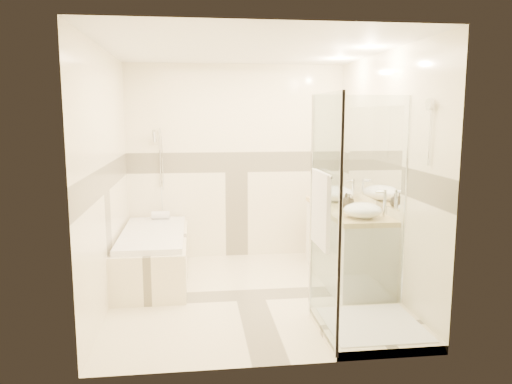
{
  "coord_description": "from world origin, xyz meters",
  "views": [
    {
      "loc": [
        -0.55,
        -4.95,
        1.87
      ],
      "look_at": [
        0.1,
        0.25,
        1.05
      ],
      "focal_mm": 35.0,
      "sensor_mm": 36.0,
      "label": 1
    }
  ],
  "objects": [
    {
      "name": "amenity_bottle_b",
      "position": [
        1.1,
        0.28,
        0.93
      ],
      "size": [
        0.15,
        0.15,
        0.16
      ],
      "primitive_type": "imported",
      "rotation": [
        0.0,
        0.0,
        -0.23
      ],
      "color": "black",
      "rests_on": "vanity"
    },
    {
      "name": "folded_towels",
      "position": [
        1.1,
        0.92,
        0.88
      ],
      "size": [
        0.15,
        0.23,
        0.07
      ],
      "primitive_type": "cube",
      "rotation": [
        0.0,
        0.0,
        0.13
      ],
      "color": "white",
      "rests_on": "vanity"
    },
    {
      "name": "shower_enclosure",
      "position": [
        0.83,
        -0.97,
        0.51
      ],
      "size": [
        0.96,
        0.93,
        2.04
      ],
      "color": "#F2E6C2",
      "rests_on": "ground"
    },
    {
      "name": "bathtub",
      "position": [
        -1.02,
        0.65,
        0.31
      ],
      "size": [
        0.75,
        1.7,
        0.56
      ],
      "color": "#F2E6C2",
      "rests_on": "ground"
    },
    {
      "name": "amenity_bottle_a",
      "position": [
        1.1,
        0.18,
        0.93
      ],
      "size": [
        0.1,
        0.1,
        0.17
      ],
      "primitive_type": "imported",
      "rotation": [
        0.0,
        0.0,
        0.32
      ],
      "color": "black",
      "rests_on": "vanity"
    },
    {
      "name": "vessel_sink_far",
      "position": [
        1.1,
        -0.26,
        0.93
      ],
      "size": [
        0.38,
        0.38,
        0.15
      ],
      "primitive_type": "ellipsoid",
      "color": "white",
      "rests_on": "vanity"
    },
    {
      "name": "faucet_near",
      "position": [
        1.32,
        0.73,
        1.0
      ],
      "size": [
        0.1,
        0.03,
        0.25
      ],
      "color": "silver",
      "rests_on": "vanity"
    },
    {
      "name": "room",
      "position": [
        0.06,
        0.01,
        1.26
      ],
      "size": [
        2.82,
        3.02,
        2.52
      ],
      "color": "beige",
      "rests_on": "ground"
    },
    {
      "name": "vessel_sink_near",
      "position": [
        1.1,
        0.73,
        0.94
      ],
      "size": [
        0.45,
        0.45,
        0.18
      ],
      "primitive_type": "ellipsoid",
      "color": "white",
      "rests_on": "vanity"
    },
    {
      "name": "rolled_towel",
      "position": [
        -0.98,
        1.32,
        0.61
      ],
      "size": [
        0.22,
        0.1,
        0.1
      ],
      "primitive_type": "cylinder",
      "rotation": [
        0.0,
        1.57,
        0.0
      ],
      "color": "white",
      "rests_on": "bathtub"
    },
    {
      "name": "faucet_far",
      "position": [
        1.32,
        -0.26,
        1.01
      ],
      "size": [
        0.11,
        0.03,
        0.28
      ],
      "color": "silver",
      "rests_on": "vanity"
    },
    {
      "name": "vanity",
      "position": [
        1.12,
        0.3,
        0.43
      ],
      "size": [
        0.58,
        1.62,
        0.85
      ],
      "color": "white",
      "rests_on": "ground"
    }
  ]
}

